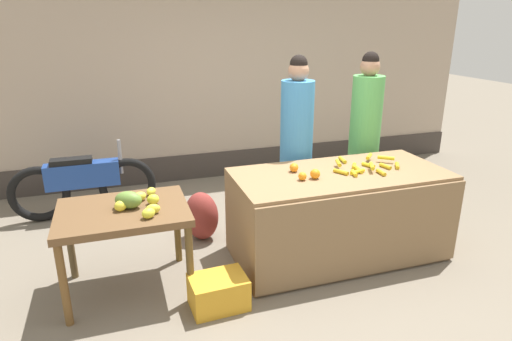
# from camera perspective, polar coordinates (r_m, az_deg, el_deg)

# --- Properties ---
(ground_plane) EXTENTS (24.00, 24.00, 0.00)m
(ground_plane) POSITION_cam_1_polar(r_m,az_deg,el_deg) (4.28, 4.41, -11.54)
(ground_plane) COLOR #756B5B
(market_wall_back) EXTENTS (7.61, 0.23, 3.12)m
(market_wall_back) POSITION_cam_1_polar(r_m,az_deg,el_deg) (6.24, -4.74, 13.07)
(market_wall_back) COLOR tan
(market_wall_back) RESTS_ON ground
(fruit_stall_counter) EXTENTS (1.97, 0.95, 0.84)m
(fruit_stall_counter) POSITION_cam_1_polar(r_m,az_deg,el_deg) (4.26, 10.63, -5.59)
(fruit_stall_counter) COLOR olive
(fruit_stall_counter) RESTS_ON ground
(side_table_wooden) EXTENTS (1.02, 0.77, 0.74)m
(side_table_wooden) POSITION_cam_1_polar(r_m,az_deg,el_deg) (3.72, -16.76, -6.08)
(side_table_wooden) COLOR brown
(side_table_wooden) RESTS_ON ground
(banana_bunch_pile) EXTENTS (0.70, 0.58, 0.07)m
(banana_bunch_pile) POSITION_cam_1_polar(r_m,az_deg,el_deg) (4.26, 13.89, 0.59)
(banana_bunch_pile) COLOR yellow
(banana_bunch_pile) RESTS_ON fruit_stall_counter
(orange_pile) EXTENTS (0.20, 0.32, 0.09)m
(orange_pile) POSITION_cam_1_polar(r_m,az_deg,el_deg) (3.97, 6.04, -0.11)
(orange_pile) COLOR orange
(orange_pile) RESTS_ON fruit_stall_counter
(mango_papaya_pile) EXTENTS (0.38, 0.58, 0.14)m
(mango_papaya_pile) POSITION_cam_1_polar(r_m,az_deg,el_deg) (3.65, -15.30, -3.86)
(mango_papaya_pile) COLOR yellow
(mango_papaya_pile) RESTS_ON side_table_wooden
(vendor_woman_blue_shirt) EXTENTS (0.34, 0.34, 1.84)m
(vendor_woman_blue_shirt) POSITION_cam_1_polar(r_m,az_deg,el_deg) (4.64, 5.23, 3.42)
(vendor_woman_blue_shirt) COLOR #33333D
(vendor_woman_blue_shirt) RESTS_ON ground
(vendor_woman_green_shirt) EXTENTS (0.34, 0.34, 1.85)m
(vendor_woman_green_shirt) POSITION_cam_1_polar(r_m,az_deg,el_deg) (5.08, 13.86, 4.38)
(vendor_woman_green_shirt) COLOR #33333D
(vendor_woman_green_shirt) RESTS_ON ground
(parked_motorcycle) EXTENTS (1.60, 0.18, 0.88)m
(parked_motorcycle) POSITION_cam_1_polar(r_m,az_deg,el_deg) (5.38, -21.42, -1.53)
(parked_motorcycle) COLOR black
(parked_motorcycle) RESTS_ON ground
(produce_crate) EXTENTS (0.46, 0.34, 0.26)m
(produce_crate) POSITION_cam_1_polar(r_m,az_deg,el_deg) (3.62, -4.88, -15.40)
(produce_crate) COLOR gold
(produce_crate) RESTS_ON ground
(produce_sack) EXTENTS (0.47, 0.46, 0.51)m
(produce_sack) POSITION_cam_1_polar(r_m,az_deg,el_deg) (4.58, -7.06, -5.85)
(produce_sack) COLOR maroon
(produce_sack) RESTS_ON ground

